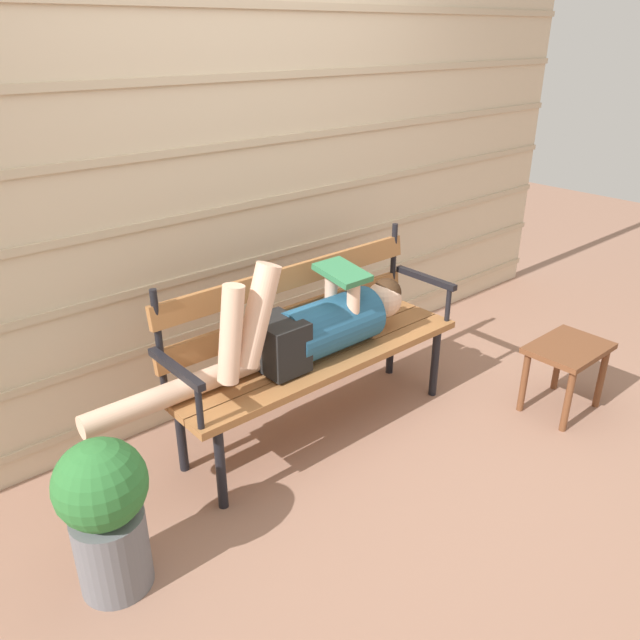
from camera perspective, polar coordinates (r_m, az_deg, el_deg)
name	(u,v)px	position (r m, az deg, el deg)	size (l,w,h in m)	color
ground_plane	(338,440)	(3.21, 1.69, -10.96)	(12.00, 12.00, 0.00)	#936B56
house_siding	(241,174)	(3.25, -7.22, 13.17)	(5.37, 0.08, 2.45)	beige
park_bench	(311,339)	(3.08, -0.81, -1.76)	(1.60, 0.45, 0.91)	#9E6638
reclining_person	(309,328)	(2.95, -1.05, -0.74)	(1.71, 0.27, 0.58)	#23567A
footstool	(567,358)	(3.54, 21.72, -3.26)	(0.44, 0.32, 0.39)	brown
potted_plant	(105,511)	(2.41, -19.09, -16.23)	(0.33, 0.33, 0.63)	slate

